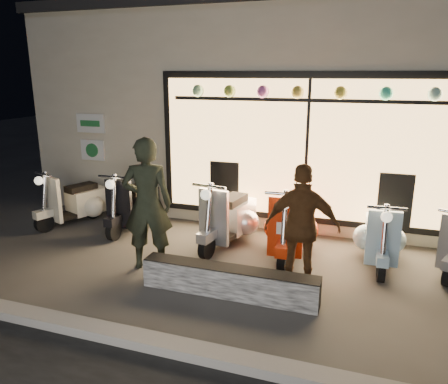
# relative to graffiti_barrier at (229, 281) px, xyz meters

# --- Properties ---
(ground) EXTENTS (40.00, 40.00, 0.00)m
(ground) POSITION_rel_graffiti_barrier_xyz_m (-0.24, 0.65, -0.20)
(ground) COLOR #383533
(ground) RESTS_ON ground
(kerb) EXTENTS (40.00, 0.25, 0.12)m
(kerb) POSITION_rel_graffiti_barrier_xyz_m (-0.24, -1.35, -0.14)
(kerb) COLOR slate
(kerb) RESTS_ON ground
(shop_building) EXTENTS (10.20, 6.23, 4.20)m
(shop_building) POSITION_rel_graffiti_barrier_xyz_m (-0.23, 5.63, 1.90)
(shop_building) COLOR beige
(shop_building) RESTS_ON ground
(graffiti_barrier) EXTENTS (2.36, 0.28, 0.40)m
(graffiti_barrier) POSITION_rel_graffiti_barrier_xyz_m (0.00, 0.00, 0.00)
(graffiti_barrier) COLOR black
(graffiti_barrier) RESTS_ON ground
(scooter_silver) EXTENTS (0.67, 1.60, 1.14)m
(scooter_silver) POSITION_rel_graffiti_barrier_xyz_m (-0.57, 1.82, 0.26)
(scooter_silver) COLOR black
(scooter_silver) RESTS_ON ground
(scooter_red) EXTENTS (0.58, 1.63, 1.16)m
(scooter_red) POSITION_rel_graffiti_barrier_xyz_m (0.47, 1.71, 0.27)
(scooter_red) COLOR black
(scooter_red) RESTS_ON ground
(scooter_black) EXTENTS (0.49, 1.52, 1.10)m
(scooter_black) POSITION_rel_graffiti_barrier_xyz_m (-2.54, 2.01, 0.24)
(scooter_black) COLOR black
(scooter_black) RESTS_ON ground
(scooter_cream) EXTENTS (0.81, 1.46, 1.06)m
(scooter_cream) POSITION_rel_graffiti_barrier_xyz_m (-3.70, 1.87, 0.22)
(scooter_cream) COLOR black
(scooter_cream) RESTS_ON ground
(scooter_blue) EXTENTS (0.49, 1.44, 1.04)m
(scooter_blue) POSITION_rel_graffiti_barrier_xyz_m (1.86, 1.82, 0.22)
(scooter_blue) COLOR black
(scooter_blue) RESTS_ON ground
(man) EXTENTS (0.84, 0.69, 1.98)m
(man) POSITION_rel_graffiti_barrier_xyz_m (-1.41, 0.45, 0.79)
(man) COLOR black
(man) RESTS_ON ground
(woman) EXTENTS (1.05, 0.54, 1.71)m
(woman) POSITION_rel_graffiti_barrier_xyz_m (0.83, 0.59, 0.66)
(woman) COLOR brown
(woman) RESTS_ON ground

